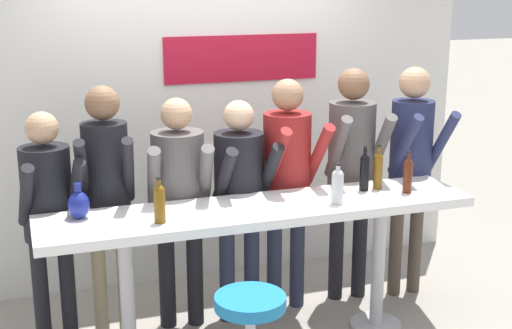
{
  "coord_description": "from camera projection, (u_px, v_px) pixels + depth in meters",
  "views": [
    {
      "loc": [
        -1.43,
        -4.06,
        2.39
      ],
      "look_at": [
        0.0,
        0.09,
        1.24
      ],
      "focal_mm": 50.0,
      "sensor_mm": 36.0,
      "label": 1
    }
  ],
  "objects": [
    {
      "name": "tasting_table",
      "position": [
        260.0,
        227.0,
        4.55
      ],
      "size": [
        2.79,
        0.58,
        0.99
      ],
      "color": "white",
      "rests_on": "ground_plane"
    },
    {
      "name": "person_center",
      "position": [
        239.0,
        187.0,
        4.92
      ],
      "size": [
        0.44,
        0.53,
        1.59
      ],
      "rotation": [
        0.0,
        0.0,
        0.08
      ],
      "color": "#23283D",
      "rests_on": "ground_plane"
    },
    {
      "name": "decorative_vase",
      "position": [
        79.0,
        204.0,
        4.26
      ],
      "size": [
        0.13,
        0.13,
        0.22
      ],
      "color": "navy",
      "rests_on": "tasting_table"
    },
    {
      "name": "person_far_left",
      "position": [
        48.0,
        205.0,
        4.53
      ],
      "size": [
        0.43,
        0.53,
        1.59
      ],
      "rotation": [
        0.0,
        0.0,
        0.15
      ],
      "color": "black",
      "rests_on": "ground_plane"
    },
    {
      "name": "person_far_right",
      "position": [
        411.0,
        154.0,
        5.29
      ],
      "size": [
        0.37,
        0.52,
        1.76
      ],
      "rotation": [
        0.0,
        0.0,
        -0.01
      ],
      "color": "#473D33",
      "rests_on": "ground_plane"
    },
    {
      "name": "back_wall",
      "position": [
        205.0,
        118.0,
        5.66
      ],
      "size": [
        4.39,
        0.12,
        2.61
      ],
      "color": "silver",
      "rests_on": "ground_plane"
    },
    {
      "name": "person_center_left",
      "position": [
        179.0,
        189.0,
        4.81
      ],
      "size": [
        0.47,
        0.56,
        1.63
      ],
      "rotation": [
        0.0,
        0.0,
        -0.14
      ],
      "color": "black",
      "rests_on": "ground_plane"
    },
    {
      "name": "person_left",
      "position": [
        107.0,
        182.0,
        4.67
      ],
      "size": [
        0.41,
        0.54,
        1.73
      ],
      "rotation": [
        0.0,
        0.0,
        -0.14
      ],
      "color": "gray",
      "rests_on": "ground_plane"
    },
    {
      "name": "person_right",
      "position": [
        352.0,
        158.0,
        5.22
      ],
      "size": [
        0.44,
        0.57,
        1.76
      ],
      "rotation": [
        0.0,
        0.0,
        -0.1
      ],
      "color": "black",
      "rests_on": "ground_plane"
    },
    {
      "name": "wine_bottle_1",
      "position": [
        159.0,
        202.0,
        4.18
      ],
      "size": [
        0.07,
        0.07,
        0.28
      ],
      "color": "brown",
      "rests_on": "tasting_table"
    },
    {
      "name": "wine_bottle_4",
      "position": [
        408.0,
        174.0,
        4.76
      ],
      "size": [
        0.06,
        0.06,
        0.29
      ],
      "color": "#4C1E0F",
      "rests_on": "tasting_table"
    },
    {
      "name": "person_center_right",
      "position": [
        287.0,
        170.0,
        5.05
      ],
      "size": [
        0.43,
        0.55,
        1.71
      ],
      "rotation": [
        0.0,
        0.0,
        0.08
      ],
      "color": "#23283D",
      "rests_on": "ground_plane"
    },
    {
      "name": "wine_bottle_0",
      "position": [
        364.0,
        170.0,
        4.81
      ],
      "size": [
        0.06,
        0.06,
        0.31
      ],
      "color": "black",
      "rests_on": "tasting_table"
    },
    {
      "name": "wine_bottle_3",
      "position": [
        378.0,
        169.0,
        4.85
      ],
      "size": [
        0.06,
        0.06,
        0.31
      ],
      "color": "brown",
      "rests_on": "tasting_table"
    },
    {
      "name": "wine_bottle_2",
      "position": [
        337.0,
        185.0,
        4.53
      ],
      "size": [
        0.08,
        0.08,
        0.27
      ],
      "color": "#B7BCC1",
      "rests_on": "tasting_table"
    }
  ]
}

